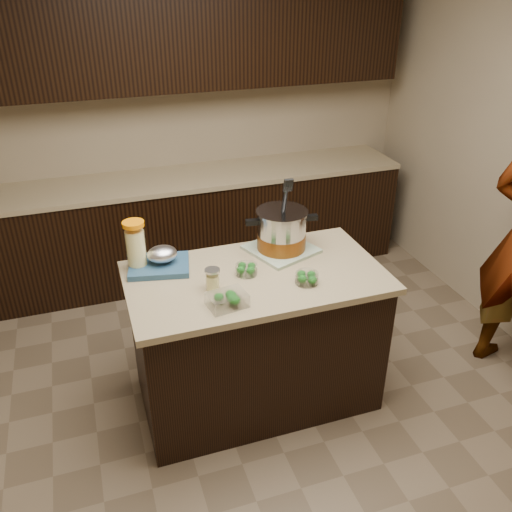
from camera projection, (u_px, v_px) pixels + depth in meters
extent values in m
plane|color=brown|center=(256.00, 394.00, 3.50)|extent=(4.00, 4.00, 0.00)
cube|color=tan|center=(179.00, 112.00, 4.51)|extent=(4.00, 0.04, 2.70)
cube|color=black|center=(194.00, 227.00, 4.70)|extent=(3.60, 0.60, 0.86)
cube|color=tan|center=(191.00, 178.00, 4.49)|extent=(3.60, 0.63, 0.04)
cube|color=black|center=(179.00, 38.00, 4.07)|extent=(3.60, 0.35, 0.75)
cube|color=black|center=(256.00, 341.00, 3.29)|extent=(1.40, 0.75, 0.86)
cube|color=tan|center=(256.00, 278.00, 3.08)|extent=(1.46, 0.81, 0.04)
cube|color=#5D8559|center=(281.00, 249.00, 3.31)|extent=(0.46, 0.46, 0.02)
cylinder|color=#B7B7BC|center=(282.00, 231.00, 3.26)|extent=(0.33, 0.33, 0.23)
cylinder|color=brown|center=(281.00, 241.00, 3.29)|extent=(0.33, 0.33, 0.09)
cylinder|color=#B7B7BC|center=(282.00, 212.00, 3.20)|extent=(0.35, 0.35, 0.02)
cube|color=black|center=(252.00, 222.00, 3.19)|extent=(0.08, 0.05, 0.03)
cube|color=black|center=(311.00, 217.00, 3.25)|extent=(0.08, 0.05, 0.03)
cylinder|color=black|center=(284.00, 204.00, 3.14)|extent=(0.04, 0.13, 0.28)
cylinder|color=#F9F098|center=(136.00, 250.00, 3.06)|extent=(0.11, 0.11, 0.24)
cylinder|color=white|center=(136.00, 248.00, 3.06)|extent=(0.12, 0.12, 0.28)
cylinder|color=orange|center=(133.00, 224.00, 2.98)|extent=(0.13, 0.13, 0.02)
cylinder|color=#F9F098|center=(213.00, 283.00, 2.91)|extent=(0.09, 0.09, 0.09)
cylinder|color=white|center=(213.00, 281.00, 2.90)|extent=(0.10, 0.10, 0.11)
cylinder|color=silver|center=(212.00, 270.00, 2.87)|extent=(0.10, 0.10, 0.02)
cylinder|color=silver|center=(246.00, 270.00, 3.06)|extent=(0.13, 0.13, 0.06)
cylinder|color=silver|center=(307.00, 278.00, 2.97)|extent=(0.15, 0.15, 0.06)
cube|color=silver|center=(227.00, 300.00, 2.77)|extent=(0.22, 0.17, 0.07)
cube|color=navy|center=(159.00, 266.00, 3.12)|extent=(0.39, 0.33, 0.03)
ellipsoid|color=silver|center=(162.00, 255.00, 3.09)|extent=(0.17, 0.14, 0.10)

